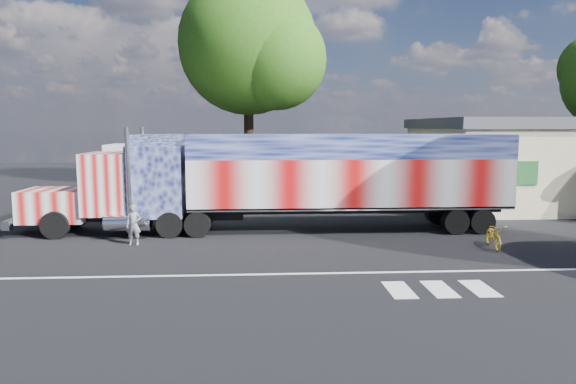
{
  "coord_description": "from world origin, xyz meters",
  "views": [
    {
      "loc": [
        -1.27,
        -19.04,
        4.74
      ],
      "look_at": [
        0.0,
        3.0,
        1.9
      ],
      "focal_mm": 32.0,
      "sensor_mm": 36.0,
      "label": 1
    }
  ],
  "objects": [
    {
      "name": "bicycle",
      "position": [
        7.92,
        0.16,
        0.48
      ],
      "size": [
        0.91,
        1.9,
        0.96
      ],
      "primitive_type": "imported",
      "rotation": [
        0.0,
        0.0,
        -0.15
      ],
      "color": "gold",
      "rests_on": "ground"
    },
    {
      "name": "ground",
      "position": [
        0.0,
        0.0,
        0.0
      ],
      "size": [
        100.0,
        100.0,
        0.0
      ],
      "primitive_type": "plane",
      "color": "black"
    },
    {
      "name": "woman",
      "position": [
        -6.3,
        1.5,
        0.82
      ],
      "size": [
        0.61,
        0.42,
        1.63
      ],
      "primitive_type": "imported",
      "rotation": [
        0.0,
        0.0,
        -0.05
      ],
      "color": "slate",
      "rests_on": "ground"
    },
    {
      "name": "tree_n_mid",
      "position": [
        -1.8,
        18.82,
        10.46
      ],
      "size": [
        10.47,
        9.97,
        15.51
      ],
      "color": "black",
      "rests_on": "ground"
    },
    {
      "name": "semi_truck",
      "position": [
        0.09,
        3.97,
        2.42
      ],
      "size": [
        22.03,
        3.48,
        4.7
      ],
      "color": "black",
      "rests_on": "ground"
    },
    {
      "name": "lane_markings",
      "position": [
        1.71,
        -3.77,
        0.01
      ],
      "size": [
        30.0,
        2.67,
        0.01
      ],
      "color": "silver",
      "rests_on": "ground"
    },
    {
      "name": "coach_bus",
      "position": [
        -3.57,
        11.29,
        1.92
      ],
      "size": [
        12.73,
        2.96,
        3.7
      ],
      "color": "silver",
      "rests_on": "ground"
    }
  ]
}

